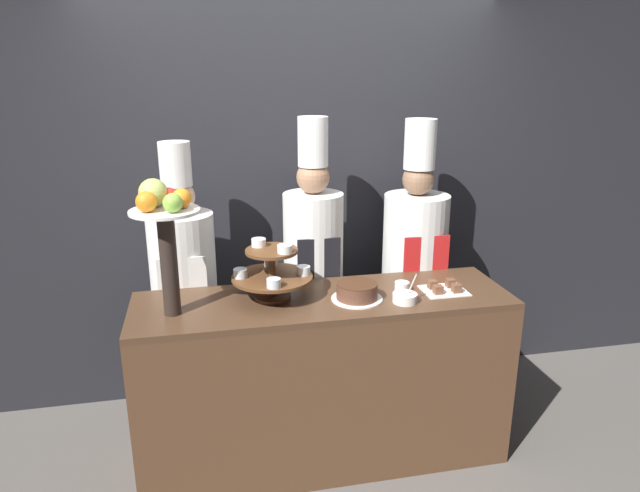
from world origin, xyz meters
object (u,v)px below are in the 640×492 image
cake_round (357,292)px  cup_white (402,287)px  fruit_pedestal (164,221)px  chef_center_left (313,262)px  chef_left (184,281)px  tiered_stand (272,271)px  chef_center_right (414,259)px  serving_bowl_near (405,298)px  cake_square_tray (444,288)px

cake_round → cup_white: (0.27, 0.06, -0.02)m
fruit_pedestal → chef_center_left: bearing=32.0°
cup_white → chef_left: chef_left is taller
tiered_stand → chef_left: (-0.46, 0.42, -0.18)m
tiered_stand → chef_center_right: chef_center_right is taller
cake_round → chef_center_left: 0.54m
tiered_stand → chef_left: chef_left is taller
tiered_stand → serving_bowl_near: (0.65, -0.19, -0.12)m
cake_square_tray → chef_center_left: bearing=139.9°
serving_bowl_near → cake_square_tray: bearing=21.1°
chef_center_right → cake_round: bearing=-134.3°
serving_bowl_near → chef_center_right: size_ratio=0.08×
chef_center_right → tiered_stand: bearing=-155.7°
chef_left → chef_center_right: 1.39m
cake_square_tray → chef_center_right: size_ratio=0.13×
cake_round → chef_center_left: bearing=103.2°
chef_left → chef_center_right: size_ratio=0.95×
serving_bowl_near → chef_center_left: 0.71m
cake_square_tray → chef_left: bearing=159.4°
serving_bowl_near → cup_white: bearing=75.9°
cup_white → cake_square_tray: (0.22, -0.05, -0.01)m
chef_center_left → chef_center_right: (0.64, 0.00, -0.03)m
cup_white → fruit_pedestal: bearing=-178.2°
cake_square_tray → chef_center_right: (0.03, 0.51, -0.01)m
serving_bowl_near → tiered_stand: bearing=163.8°
tiered_stand → fruit_pedestal: bearing=-171.2°
chef_center_right → fruit_pedestal: bearing=-160.8°
chef_left → tiered_stand: bearing=-42.7°
chef_center_left → chef_left: bearing=180.0°
serving_bowl_near → chef_left: bearing=151.1°
cup_white → cake_square_tray: bearing=-12.5°
chef_center_left → chef_center_right: size_ratio=1.01×
tiered_stand → chef_center_right: size_ratio=0.23×
cake_round → cake_square_tray: 0.49m
chef_left → serving_bowl_near: bearing=-28.9°
chef_center_left → chef_center_right: bearing=0.0°
tiered_stand → cake_square_tray: bearing=-5.7°
tiered_stand → cake_round: bearing=-13.9°
fruit_pedestal → chef_left: bearing=84.5°
cake_square_tray → cake_round: bearing=-178.3°
cup_white → cake_square_tray: size_ratio=0.34×
cake_square_tray → serving_bowl_near: 0.28m
cake_square_tray → chef_left: size_ratio=0.13×
tiered_stand → chef_left: 0.65m
cake_square_tray → tiered_stand: bearing=174.3°
serving_bowl_near → cake_round: bearing=159.6°
fruit_pedestal → chef_left: (0.05, 0.50, -0.49)m
chef_left → chef_center_left: chef_center_left is taller
tiered_stand → chef_center_right: bearing=24.3°
chef_left → cake_round: bearing=-30.9°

